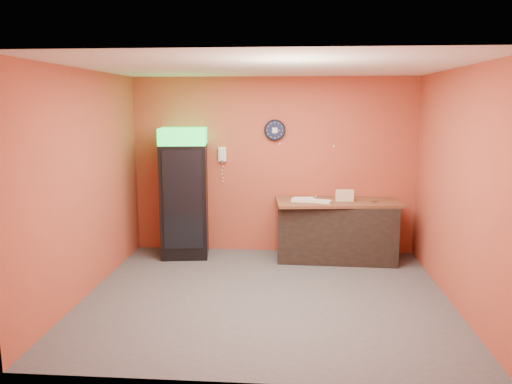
# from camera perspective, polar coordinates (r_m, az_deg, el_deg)

# --- Properties ---
(floor) EXTENTS (4.50, 4.50, 0.00)m
(floor) POSITION_cam_1_polar(r_m,az_deg,el_deg) (6.39, 1.16, -11.76)
(floor) COLOR #47474C
(floor) RESTS_ON ground
(back_wall) EXTENTS (4.50, 0.02, 2.80)m
(back_wall) POSITION_cam_1_polar(r_m,az_deg,el_deg) (8.00, 2.00, 3.02)
(back_wall) COLOR #BB4C34
(back_wall) RESTS_ON floor
(left_wall) EXTENTS (0.02, 4.00, 2.80)m
(left_wall) POSITION_cam_1_polar(r_m,az_deg,el_deg) (6.54, -18.90, 0.92)
(left_wall) COLOR #BB4C34
(left_wall) RESTS_ON floor
(right_wall) EXTENTS (0.02, 4.00, 2.80)m
(right_wall) POSITION_cam_1_polar(r_m,az_deg,el_deg) (6.31, 22.06, 0.42)
(right_wall) COLOR #BB4C34
(right_wall) RESTS_ON floor
(ceiling) EXTENTS (4.50, 4.00, 0.02)m
(ceiling) POSITION_cam_1_polar(r_m,az_deg,el_deg) (5.95, 1.25, 14.14)
(ceiling) COLOR white
(ceiling) RESTS_ON back_wall
(beverage_cooler) EXTENTS (0.79, 0.80, 2.01)m
(beverage_cooler) POSITION_cam_1_polar(r_m,az_deg,el_deg) (7.85, -8.28, -0.29)
(beverage_cooler) COLOR black
(beverage_cooler) RESTS_ON floor
(prep_counter) EXTENTS (1.79, 0.84, 0.88)m
(prep_counter) POSITION_cam_1_polar(r_m,az_deg,el_deg) (7.81, 9.18, -4.43)
(prep_counter) COLOR black
(prep_counter) RESTS_ON floor
(wall_clock) EXTENTS (0.34, 0.06, 0.34)m
(wall_clock) POSITION_cam_1_polar(r_m,az_deg,el_deg) (7.92, 2.17, 7.08)
(wall_clock) COLOR black
(wall_clock) RESTS_ON back_wall
(wall_phone) EXTENTS (0.12, 0.11, 0.23)m
(wall_phone) POSITION_cam_1_polar(r_m,az_deg,el_deg) (8.00, -3.87, 4.32)
(wall_phone) COLOR white
(wall_phone) RESTS_ON back_wall
(butcher_paper) EXTENTS (1.94, 1.04, 0.04)m
(butcher_paper) POSITION_cam_1_polar(r_m,az_deg,el_deg) (7.71, 9.28, -1.10)
(butcher_paper) COLOR brown
(butcher_paper) RESTS_ON prep_counter
(sub_roll_stack) EXTENTS (0.27, 0.11, 0.17)m
(sub_roll_stack) POSITION_cam_1_polar(r_m,az_deg,el_deg) (7.66, 10.08, -0.40)
(sub_roll_stack) COLOR #F2E4BC
(sub_roll_stack) RESTS_ON butcher_paper
(wrapped_sandwich_left) EXTENTS (0.33, 0.17, 0.04)m
(wrapped_sandwich_left) POSITION_cam_1_polar(r_m,az_deg,el_deg) (7.54, 5.28, -0.94)
(wrapped_sandwich_left) COLOR white
(wrapped_sandwich_left) RESTS_ON butcher_paper
(wrapped_sandwich_mid) EXTENTS (0.33, 0.22, 0.04)m
(wrapped_sandwich_mid) POSITION_cam_1_polar(r_m,az_deg,el_deg) (7.48, 7.41, -1.06)
(wrapped_sandwich_mid) COLOR white
(wrapped_sandwich_mid) RESTS_ON butcher_paper
(wrapped_sandwich_right) EXTENTS (0.32, 0.17, 0.04)m
(wrapped_sandwich_right) POSITION_cam_1_polar(r_m,az_deg,el_deg) (7.65, 5.50, -0.78)
(wrapped_sandwich_right) COLOR white
(wrapped_sandwich_right) RESTS_ON butcher_paper
(kitchen_tool) EXTENTS (0.06, 0.06, 0.06)m
(kitchen_tool) POSITION_cam_1_polar(r_m,az_deg,el_deg) (7.74, 6.89, -0.61)
(kitchen_tool) COLOR silver
(kitchen_tool) RESTS_ON butcher_paper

